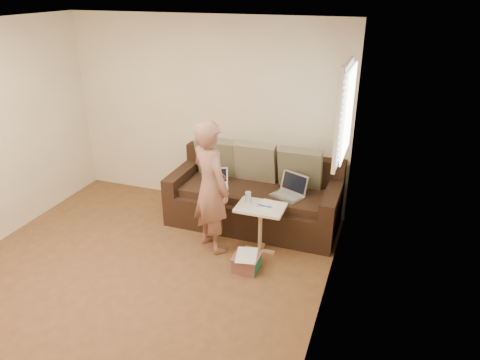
# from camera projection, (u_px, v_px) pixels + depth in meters

# --- Properties ---
(floor) EXTENTS (4.50, 4.50, 0.00)m
(floor) POSITION_uv_depth(u_px,v_px,m) (125.00, 288.00, 4.68)
(floor) COLOR brown
(floor) RESTS_ON ground
(ceiling) EXTENTS (4.50, 4.50, 0.00)m
(ceiling) POSITION_uv_depth(u_px,v_px,m) (91.00, 30.00, 3.61)
(ceiling) COLOR white
(ceiling) RESTS_ON wall_back
(wall_back) EXTENTS (4.00, 0.00, 4.00)m
(wall_back) POSITION_uv_depth(u_px,v_px,m) (206.00, 114.00, 6.08)
(wall_back) COLOR beige
(wall_back) RESTS_ON ground
(wall_right) EXTENTS (0.00, 4.50, 4.50)m
(wall_right) POSITION_uv_depth(u_px,v_px,m) (323.00, 209.00, 3.54)
(wall_right) COLOR beige
(wall_right) RESTS_ON ground
(window_blinds) EXTENTS (0.12, 0.88, 1.08)m
(window_blinds) POSITION_uv_depth(u_px,v_px,m) (345.00, 112.00, 4.68)
(window_blinds) COLOR white
(window_blinds) RESTS_ON wall_right
(sofa) EXTENTS (2.20, 0.95, 0.85)m
(sofa) POSITION_uv_depth(u_px,v_px,m) (254.00, 194.00, 5.77)
(sofa) COLOR black
(sofa) RESTS_ON ground
(pillow_left) EXTENTS (0.55, 0.29, 0.57)m
(pillow_left) POSITION_uv_depth(u_px,v_px,m) (217.00, 157.00, 5.98)
(pillow_left) COLOR #52523D
(pillow_left) RESTS_ON sofa
(pillow_mid) EXTENTS (0.55, 0.27, 0.57)m
(pillow_mid) POSITION_uv_depth(u_px,v_px,m) (256.00, 162.00, 5.82)
(pillow_mid) COLOR #736D52
(pillow_mid) RESTS_ON sofa
(pillow_right) EXTENTS (0.55, 0.28, 0.57)m
(pillow_right) POSITION_uv_depth(u_px,v_px,m) (300.00, 168.00, 5.62)
(pillow_right) COLOR #52523D
(pillow_right) RESTS_ON sofa
(laptop_silver) EXTENTS (0.46, 0.41, 0.26)m
(laptop_silver) POSITION_uv_depth(u_px,v_px,m) (287.00, 197.00, 5.49)
(laptop_silver) COLOR #B7BABC
(laptop_silver) RESTS_ON sofa
(laptop_white) EXTENTS (0.37, 0.33, 0.22)m
(laptop_white) POSITION_uv_depth(u_px,v_px,m) (216.00, 187.00, 5.75)
(laptop_white) COLOR white
(laptop_white) RESTS_ON sofa
(person) EXTENTS (0.71, 0.66, 1.61)m
(person) POSITION_uv_depth(u_px,v_px,m) (211.00, 187.00, 5.08)
(person) COLOR #884A4B
(person) RESTS_ON ground
(side_table) EXTENTS (0.55, 0.39, 0.61)m
(side_table) POSITION_uv_depth(u_px,v_px,m) (260.00, 229.00, 5.20)
(side_table) COLOR silver
(side_table) RESTS_ON ground
(drinking_glass) EXTENTS (0.07, 0.07, 0.12)m
(drinking_glass) POSITION_uv_depth(u_px,v_px,m) (248.00, 197.00, 5.17)
(drinking_glass) COLOR silver
(drinking_glass) RESTS_ON side_table
(scissors) EXTENTS (0.20, 0.15, 0.02)m
(scissors) POSITION_uv_depth(u_px,v_px,m) (264.00, 206.00, 5.06)
(scissors) COLOR silver
(scissors) RESTS_ON side_table
(paper_on_table) EXTENTS (0.25, 0.33, 0.00)m
(paper_on_table) POSITION_uv_depth(u_px,v_px,m) (267.00, 206.00, 5.09)
(paper_on_table) COLOR white
(paper_on_table) RESTS_ON side_table
(striped_box) EXTENTS (0.29, 0.29, 0.18)m
(striped_box) POSITION_uv_depth(u_px,v_px,m) (247.00, 262.00, 4.95)
(striped_box) COLOR red
(striped_box) RESTS_ON ground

